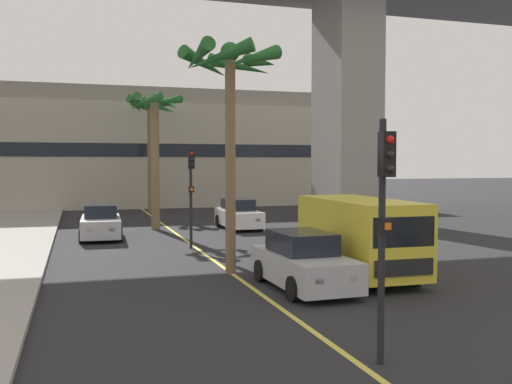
{
  "coord_description": "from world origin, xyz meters",
  "views": [
    {
      "loc": [
        -4.58,
        -0.79,
        3.46
      ],
      "look_at": [
        0.0,
        14.0,
        2.68
      ],
      "focal_mm": 40.62,
      "sensor_mm": 36.0,
      "label": 1
    }
  ],
  "objects_px": {
    "delivery_van": "(359,235)",
    "palm_tree_mid_median": "(151,122)",
    "traffic_light_median_near": "(384,207)",
    "car_queue_second": "(238,215)",
    "palm_tree_near_median": "(154,125)",
    "car_queue_third": "(303,262)",
    "traffic_light_median_far": "(191,181)",
    "car_queue_front": "(101,223)",
    "palm_tree_far_median": "(230,82)"
  },
  "relations": [
    {
      "from": "traffic_light_median_far",
      "to": "delivery_van",
      "type": "bearing_deg",
      "value": -62.31
    },
    {
      "from": "traffic_light_median_near",
      "to": "palm_tree_far_median",
      "type": "distance_m",
      "value": 9.3
    },
    {
      "from": "car_queue_third",
      "to": "palm_tree_far_median",
      "type": "height_order",
      "value": "palm_tree_far_median"
    },
    {
      "from": "car_queue_third",
      "to": "palm_tree_mid_median",
      "type": "height_order",
      "value": "palm_tree_mid_median"
    },
    {
      "from": "delivery_van",
      "to": "traffic_light_median_far",
      "type": "height_order",
      "value": "traffic_light_median_far"
    },
    {
      "from": "car_queue_front",
      "to": "traffic_light_median_near",
      "type": "height_order",
      "value": "traffic_light_median_near"
    },
    {
      "from": "traffic_light_median_far",
      "to": "palm_tree_near_median",
      "type": "bearing_deg",
      "value": 94.0
    },
    {
      "from": "car_queue_second",
      "to": "palm_tree_far_median",
      "type": "bearing_deg",
      "value": -106.67
    },
    {
      "from": "car_queue_front",
      "to": "palm_tree_mid_median",
      "type": "height_order",
      "value": "palm_tree_mid_median"
    },
    {
      "from": "palm_tree_mid_median",
      "to": "car_queue_front",
      "type": "bearing_deg",
      "value": -106.24
    },
    {
      "from": "car_queue_third",
      "to": "palm_tree_near_median",
      "type": "relative_size",
      "value": 0.59
    },
    {
      "from": "car_queue_front",
      "to": "car_queue_third",
      "type": "xyz_separation_m",
      "value": [
        4.91,
        -12.5,
        0.0
      ]
    },
    {
      "from": "palm_tree_near_median",
      "to": "traffic_light_median_far",
      "type": "bearing_deg",
      "value": -86.0
    },
    {
      "from": "delivery_van",
      "to": "traffic_light_median_near",
      "type": "bearing_deg",
      "value": -114.34
    },
    {
      "from": "car_queue_third",
      "to": "traffic_light_median_far",
      "type": "relative_size",
      "value": 0.99
    },
    {
      "from": "car_queue_front",
      "to": "palm_tree_near_median",
      "type": "height_order",
      "value": "palm_tree_near_median"
    },
    {
      "from": "traffic_light_median_near",
      "to": "traffic_light_median_far",
      "type": "xyz_separation_m",
      "value": [
        -0.59,
        14.24,
        0.0
      ]
    },
    {
      "from": "delivery_van",
      "to": "traffic_light_median_near",
      "type": "relative_size",
      "value": 1.26
    },
    {
      "from": "delivery_van",
      "to": "palm_tree_near_median",
      "type": "height_order",
      "value": "palm_tree_near_median"
    },
    {
      "from": "car_queue_second",
      "to": "palm_tree_mid_median",
      "type": "distance_m",
      "value": 13.15
    },
    {
      "from": "car_queue_front",
      "to": "palm_tree_far_median",
      "type": "height_order",
      "value": "palm_tree_far_median"
    },
    {
      "from": "car_queue_third",
      "to": "car_queue_front",
      "type": "bearing_deg",
      "value": 111.43
    },
    {
      "from": "palm_tree_mid_median",
      "to": "car_queue_second",
      "type": "bearing_deg",
      "value": -74.7
    },
    {
      "from": "car_queue_third",
      "to": "palm_tree_mid_median",
      "type": "bearing_deg",
      "value": 92.13
    },
    {
      "from": "traffic_light_median_far",
      "to": "palm_tree_near_median",
      "type": "distance_m",
      "value": 7.8
    },
    {
      "from": "palm_tree_near_median",
      "to": "car_queue_front",
      "type": "bearing_deg",
      "value": -133.57
    },
    {
      "from": "traffic_light_median_near",
      "to": "palm_tree_far_median",
      "type": "xyz_separation_m",
      "value": [
        -0.42,
        8.72,
        3.22
      ]
    },
    {
      "from": "car_queue_third",
      "to": "palm_tree_near_median",
      "type": "height_order",
      "value": "palm_tree_near_median"
    },
    {
      "from": "delivery_van",
      "to": "palm_tree_mid_median",
      "type": "xyz_separation_m",
      "value": [
        -3.2,
        25.0,
        5.02
      ]
    },
    {
      "from": "car_queue_front",
      "to": "palm_tree_near_median",
      "type": "distance_m",
      "value": 6.28
    },
    {
      "from": "palm_tree_far_median",
      "to": "traffic_light_median_near",
      "type": "bearing_deg",
      "value": -87.23
    },
    {
      "from": "delivery_van",
      "to": "palm_tree_far_median",
      "type": "height_order",
      "value": "palm_tree_far_median"
    },
    {
      "from": "palm_tree_near_median",
      "to": "car_queue_third",
      "type": "bearing_deg",
      "value": -82.46
    },
    {
      "from": "car_queue_third",
      "to": "car_queue_second",
      "type": "bearing_deg",
      "value": 81.5
    },
    {
      "from": "car_queue_front",
      "to": "car_queue_third",
      "type": "height_order",
      "value": "same"
    },
    {
      "from": "traffic_light_median_near",
      "to": "palm_tree_near_median",
      "type": "height_order",
      "value": "palm_tree_near_median"
    },
    {
      "from": "car_queue_front",
      "to": "palm_tree_near_median",
      "type": "relative_size",
      "value": 0.59
    },
    {
      "from": "car_queue_front",
      "to": "palm_tree_far_median",
      "type": "xyz_separation_m",
      "value": [
        3.53,
        -9.81,
        5.21
      ]
    },
    {
      "from": "car_queue_front",
      "to": "traffic_light_median_far",
      "type": "bearing_deg",
      "value": -51.86
    },
    {
      "from": "delivery_van",
      "to": "palm_tree_near_median",
      "type": "relative_size",
      "value": 0.75
    },
    {
      "from": "car_queue_front",
      "to": "palm_tree_mid_median",
      "type": "bearing_deg",
      "value": 73.76
    },
    {
      "from": "car_queue_third",
      "to": "palm_tree_far_median",
      "type": "xyz_separation_m",
      "value": [
        -1.38,
        2.69,
        5.21
      ]
    },
    {
      "from": "palm_tree_far_median",
      "to": "car_queue_third",
      "type": "bearing_deg",
      "value": -62.91
    },
    {
      "from": "palm_tree_mid_median",
      "to": "palm_tree_far_median",
      "type": "relative_size",
      "value": 1.12
    },
    {
      "from": "car_queue_second",
      "to": "traffic_light_median_far",
      "type": "distance_m",
      "value": 7.6
    },
    {
      "from": "traffic_light_median_near",
      "to": "traffic_light_median_far",
      "type": "height_order",
      "value": "same"
    },
    {
      "from": "car_queue_second",
      "to": "palm_tree_near_median",
      "type": "xyz_separation_m",
      "value": [
        -4.22,
        0.96,
        4.72
      ]
    },
    {
      "from": "traffic_light_median_near",
      "to": "palm_tree_mid_median",
      "type": "distance_m",
      "value": 32.25
    },
    {
      "from": "delivery_van",
      "to": "palm_tree_near_median",
      "type": "distance_m",
      "value": 15.66
    },
    {
      "from": "car_queue_third",
      "to": "traffic_light_median_far",
      "type": "distance_m",
      "value": 8.59
    }
  ]
}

